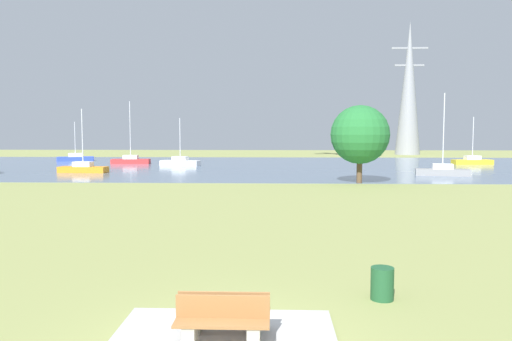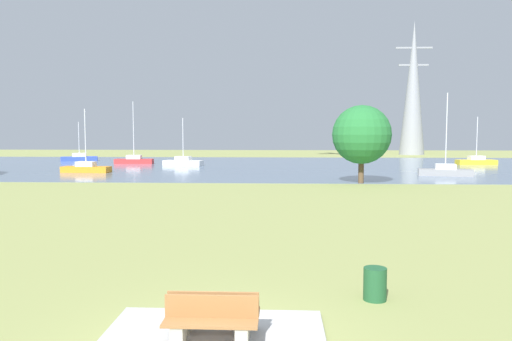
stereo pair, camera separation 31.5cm
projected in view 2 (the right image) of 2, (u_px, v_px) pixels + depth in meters
The scene contains 14 objects.
ground_plane at pixel (260, 197), 31.59m from camera, with size 160.00×160.00×0.00m, color #8C9351.
concrete_pad at pixel (213, 341), 9.68m from camera, with size 4.40×3.20×0.10m, color #AEAEAE.
bench_facing_water at pixel (214, 315), 9.92m from camera, with size 1.80×0.48×0.89m.
bench_facing_inland at pixel (211, 325), 9.38m from camera, with size 1.80×0.48×0.89m.
litter_bin at pixel (375, 284), 12.14m from camera, with size 0.56×0.56×0.80m, color #1E512D.
water_surface at pixel (270, 166), 59.47m from camera, with size 140.00×40.00×0.02m, color slate.
sailboat_orange at pixel (86, 168), 50.02m from camera, with size 4.90×1.85×6.36m.
sailboat_white at pixel (183, 162), 60.48m from camera, with size 5.01×2.53×5.73m.
sailboat_gray at pixel (445, 171), 46.30m from camera, with size 5.01×2.52×7.65m.
sailboat_red at pixel (134, 160), 63.75m from camera, with size 4.88×1.79×7.91m.
sailboat_blue at pixel (79, 158), 69.72m from camera, with size 5.03×2.93×5.45m.
sailboat_yellow at pixel (476, 161), 61.91m from camera, with size 4.92×1.94×5.91m.
tree_west_near at pixel (362, 135), 39.26m from camera, with size 4.64×4.64×6.19m.
electricity_pylon at pixel (413, 88), 88.46m from camera, with size 6.40×4.40×23.57m.
Camera 2 is at (1.31, -9.34, 4.10)m, focal length 35.02 mm.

